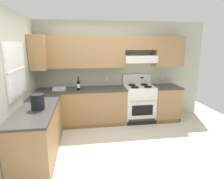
# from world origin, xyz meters

# --- Properties ---
(ground_plane) EXTENTS (7.04, 7.04, 0.00)m
(ground_plane) POSITION_xyz_m (0.00, 0.00, 0.00)
(ground_plane) COLOR beige
(wall_back) EXTENTS (4.68, 0.57, 2.55)m
(wall_back) POSITION_xyz_m (0.40, 1.53, 1.48)
(wall_back) COLOR #B7BAA3
(wall_back) RESTS_ON ground_plane
(wall_left) EXTENTS (0.47, 4.00, 2.55)m
(wall_left) POSITION_xyz_m (-1.59, 0.23, 1.34)
(wall_left) COLOR #B7BAA3
(wall_left) RESTS_ON ground_plane
(counter_back_run) EXTENTS (3.60, 0.65, 0.91)m
(counter_back_run) POSITION_xyz_m (0.06, 1.24, 0.45)
(counter_back_run) COLOR #A87A4C
(counter_back_run) RESTS_ON ground_plane
(counter_left_run) EXTENTS (0.63, 1.91, 0.91)m
(counter_left_run) POSITION_xyz_m (-1.24, -0.00, 0.45)
(counter_left_run) COLOR #A87A4C
(counter_left_run) RESTS_ON ground_plane
(stove) EXTENTS (0.76, 0.62, 1.20)m
(stove) POSITION_xyz_m (1.01, 1.25, 0.48)
(stove) COLOR white
(stove) RESTS_ON ground_plane
(wine_bottle) EXTENTS (0.08, 0.08, 0.33)m
(wine_bottle) POSITION_xyz_m (-0.54, 1.16, 1.04)
(wine_bottle) COLOR black
(wine_bottle) RESTS_ON counter_back_run
(bowl) EXTENTS (0.30, 0.24, 0.06)m
(bowl) POSITION_xyz_m (-1.00, 1.23, 0.93)
(bowl) COLOR silver
(bowl) RESTS_ON counter_back_run
(bucket) EXTENTS (0.23, 0.23, 0.27)m
(bucket) POSITION_xyz_m (-1.19, -0.17, 1.05)
(bucket) COLOR black
(bucket) RESTS_ON counter_left_run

